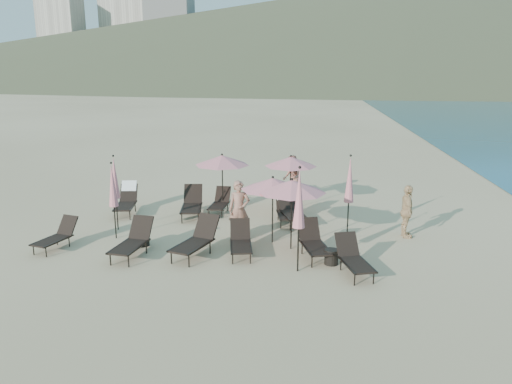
# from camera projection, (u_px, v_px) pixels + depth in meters

# --- Properties ---
(ground) EXTENTS (800.00, 800.00, 0.00)m
(ground) POSITION_uv_depth(u_px,v_px,m) (256.00, 260.00, 14.00)
(ground) COLOR #D6BA8C
(ground) RESTS_ON ground
(volcanic_headland) EXTENTS (690.00, 690.00, 55.00)m
(volcanic_headland) POSITION_uv_depth(u_px,v_px,m) (432.00, 31.00, 292.17)
(volcanic_headland) COLOR brown
(volcanic_headland) RESTS_ON ground
(hotel_skyline) EXTENTS (109.00, 82.00, 55.00)m
(hotel_skyline) POSITION_uv_depth(u_px,v_px,m) (142.00, 33.00, 279.54)
(hotel_skyline) COLOR beige
(hotel_skyline) RESTS_ON ground
(lounger_0) EXTENTS (0.95, 1.59, 0.86)m
(lounger_0) POSITION_uv_depth(u_px,v_px,m) (57.00, 235.00, 14.84)
(lounger_0) COLOR black
(lounger_0) RESTS_ON ground
(lounger_1) EXTENTS (0.88, 1.80, 1.00)m
(lounger_1) POSITION_uv_depth(u_px,v_px,m) (133.00, 240.00, 14.23)
(lounger_1) COLOR black
(lounger_1) RESTS_ON ground
(lounger_2) EXTENTS (1.25, 1.94, 1.04)m
(lounger_2) POSITION_uv_depth(u_px,v_px,m) (196.00, 239.00, 14.26)
(lounger_2) COLOR black
(lounger_2) RESTS_ON ground
(lounger_3) EXTENTS (0.84, 1.63, 0.90)m
(lounger_3) POSITION_uv_depth(u_px,v_px,m) (241.00, 241.00, 14.34)
(lounger_3) COLOR black
(lounger_3) RESTS_ON ground
(lounger_4) EXTENTS (1.07, 1.78, 0.96)m
(lounger_4) POSITION_uv_depth(u_px,v_px,m) (314.00, 242.00, 14.17)
(lounger_4) COLOR black
(lounger_4) RESTS_ON ground
(lounger_5) EXTENTS (1.04, 1.70, 0.92)m
(lounger_5) POSITION_uv_depth(u_px,v_px,m) (354.00, 258.00, 13.02)
(lounger_5) COLOR black
(lounger_5) RESTS_ON ground
(lounger_6) EXTENTS (0.90, 1.82, 1.09)m
(lounger_6) POSITION_uv_depth(u_px,v_px,m) (127.00, 199.00, 18.46)
(lounger_6) COLOR black
(lounger_6) RESTS_ON ground
(lounger_7) EXTENTS (0.93, 1.88, 1.04)m
(lounger_7) POSITION_uv_depth(u_px,v_px,m) (192.00, 203.00, 18.03)
(lounger_7) COLOR black
(lounger_7) RESTS_ON ground
(lounger_8) EXTENTS (0.67, 1.54, 0.87)m
(lounger_8) POSITION_uv_depth(u_px,v_px,m) (220.00, 202.00, 18.53)
(lounger_8) COLOR black
(lounger_8) RESTS_ON ground
(lounger_9) EXTENTS (1.18, 1.92, 1.13)m
(lounger_9) POSITION_uv_depth(u_px,v_px,m) (291.00, 207.00, 17.37)
(lounger_9) COLOR black
(lounger_9) RESTS_ON ground
(lounger_10) EXTENTS (0.82, 1.65, 0.99)m
(lounger_10) POSITION_uv_depth(u_px,v_px,m) (285.00, 208.00, 17.45)
(lounger_10) COLOR black
(lounger_10) RESTS_ON ground
(umbrella_open_0) EXTENTS (1.95, 1.95, 2.10)m
(umbrella_open_0) POSITION_uv_depth(u_px,v_px,m) (273.00, 184.00, 15.01)
(umbrella_open_0) COLOR black
(umbrella_open_0) RESTS_ON ground
(umbrella_open_1) EXTENTS (2.01, 2.01, 2.17)m
(umbrella_open_1) POSITION_uv_depth(u_px,v_px,m) (292.00, 186.00, 14.44)
(umbrella_open_1) COLOR black
(umbrella_open_1) RESTS_ON ground
(umbrella_open_2) EXTENTS (2.03, 2.03, 2.18)m
(umbrella_open_2) POSITION_uv_depth(u_px,v_px,m) (222.00, 160.00, 18.46)
(umbrella_open_2) COLOR black
(umbrella_open_2) RESTS_ON ground
(umbrella_open_3) EXTENTS (1.96, 1.96, 2.11)m
(umbrella_open_3) POSITION_uv_depth(u_px,v_px,m) (291.00, 161.00, 18.54)
(umbrella_open_3) COLOR black
(umbrella_open_3) RESTS_ON ground
(umbrella_closed_0) EXTENTS (0.33, 0.33, 2.85)m
(umbrella_closed_0) POSITION_uv_depth(u_px,v_px,m) (299.00, 199.00, 12.77)
(umbrella_closed_0) COLOR black
(umbrella_closed_0) RESTS_ON ground
(umbrella_closed_1) EXTENTS (0.31, 0.31, 2.66)m
(umbrella_closed_1) POSITION_uv_depth(u_px,v_px,m) (350.00, 180.00, 15.55)
(umbrella_closed_1) COLOR black
(umbrella_closed_1) RESTS_ON ground
(umbrella_closed_2) EXTENTS (0.30, 0.30, 2.53)m
(umbrella_closed_2) POSITION_uv_depth(u_px,v_px,m) (115.00, 178.00, 16.25)
(umbrella_closed_2) COLOR black
(umbrella_closed_2) RESTS_ON ground
(umbrella_closed_3) EXTENTS (0.29, 0.29, 2.46)m
(umbrella_closed_3) POSITION_uv_depth(u_px,v_px,m) (113.00, 186.00, 15.41)
(umbrella_closed_3) COLOR black
(umbrella_closed_3) RESTS_ON ground
(side_table_0) EXTENTS (0.43, 0.43, 0.41)m
(side_table_0) POSITION_uv_depth(u_px,v_px,m) (142.00, 239.00, 15.13)
(side_table_0) COLOR black
(side_table_0) RESTS_ON ground
(side_table_1) EXTENTS (0.38, 0.38, 0.43)m
(side_table_1) POSITION_uv_depth(u_px,v_px,m) (331.00, 257.00, 13.67)
(side_table_1) COLOR black
(side_table_1) RESTS_ON ground
(beachgoer_a) EXTENTS (0.73, 0.54, 1.85)m
(beachgoer_a) POSITION_uv_depth(u_px,v_px,m) (239.00, 210.00, 15.65)
(beachgoer_a) COLOR #9D6955
(beachgoer_a) RESTS_ON ground
(beachgoer_b) EXTENTS (0.87, 1.01, 1.81)m
(beachgoer_b) POSITION_uv_depth(u_px,v_px,m) (292.00, 178.00, 20.33)
(beachgoer_b) COLOR #B06D5A
(beachgoer_b) RESTS_ON ground
(beachgoer_c) EXTENTS (0.44, 1.01, 1.70)m
(beachgoer_c) POSITION_uv_depth(u_px,v_px,m) (407.00, 211.00, 15.73)
(beachgoer_c) COLOR tan
(beachgoer_c) RESTS_ON ground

